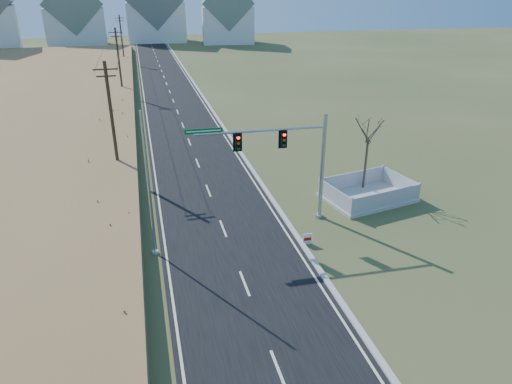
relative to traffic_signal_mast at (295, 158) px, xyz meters
The scene contains 14 objects.
ground 7.58m from the traffic_signal_mast, 138.20° to the right, with size 260.00×260.00×0.00m, color #3D4A24.
road 46.28m from the traffic_signal_mast, 95.78° to the left, with size 8.00×180.00×0.06m, color black.
curb 46.04m from the traffic_signal_mast, 90.62° to the left, with size 0.30×180.00×0.18m, color #B2AFA8.
utility_pole_near 15.56m from the traffic_signal_mast, 135.77° to the left, with size 1.80×0.26×9.00m.
utility_pole_mid 42.34m from the traffic_signal_mast, 105.26° to the left, with size 1.80×0.26×9.00m.
utility_pole_far 71.72m from the traffic_signal_mast, 98.94° to the left, with size 1.80×0.26×9.00m.
condo_nnw 106.32m from the traffic_signal_mast, 102.30° to the left, with size 14.93×11.17×17.03m.
condo_n 107.93m from the traffic_signal_mast, 91.40° to the left, with size 15.27×10.20×18.54m.
condo_ne 101.05m from the traffic_signal_mast, 81.26° to the left, with size 14.12×10.51×16.52m.
traffic_signal_mast is the anchor object (origin of this frame).
fence_enclosure 7.63m from the traffic_signal_mast, 15.16° to the left, with size 6.74×5.23×1.38m.
open_sign 5.08m from the traffic_signal_mast, 92.57° to the right, with size 0.56×0.09×0.69m.
flagpole 9.22m from the traffic_signal_mast, 167.43° to the right, with size 0.38×0.38×8.35m.
bare_tree 7.39m from the traffic_signal_mast, 25.78° to the left, with size 2.23×2.23×5.91m.
Camera 1 is at (-4.23, -20.93, 14.01)m, focal length 32.00 mm.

